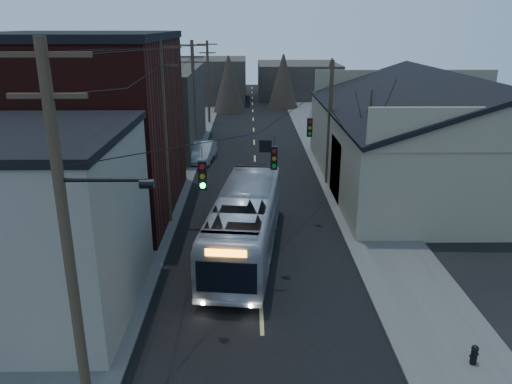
% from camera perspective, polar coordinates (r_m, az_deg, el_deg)
% --- Properties ---
extents(road_surface, '(9.00, 110.00, 0.02)m').
position_cam_1_polar(road_surface, '(39.90, -0.11, 3.11)').
color(road_surface, black).
rests_on(road_surface, ground).
extents(sidewalk_left, '(4.00, 110.00, 0.12)m').
position_cam_1_polar(sidewalk_left, '(40.34, -9.39, 3.10)').
color(sidewalk_left, '#474744').
rests_on(sidewalk_left, ground).
extents(sidewalk_right, '(4.00, 110.00, 0.12)m').
position_cam_1_polar(sidewalk_right, '(40.48, 9.15, 3.17)').
color(sidewalk_right, '#474744').
rests_on(sidewalk_right, ground).
extents(building_clapboard, '(8.00, 8.00, 7.00)m').
position_cam_1_polar(building_clapboard, '(20.73, -25.17, -3.63)').
color(building_clapboard, slate).
rests_on(building_clapboard, ground).
extents(building_brick, '(10.00, 12.00, 10.00)m').
position_cam_1_polar(building_brick, '(30.54, -19.14, 6.84)').
color(building_brick, black).
rests_on(building_brick, ground).
extents(building_left_far, '(9.00, 14.00, 7.00)m').
position_cam_1_polar(building_left_far, '(45.92, -12.30, 9.22)').
color(building_left_far, '#2F2B26').
rests_on(building_left_far, ground).
extents(warehouse, '(16.16, 20.60, 7.73)m').
position_cam_1_polar(warehouse, '(36.91, 20.69, 4.91)').
color(warehouse, '#7E745C').
rests_on(warehouse, ground).
extents(building_far_left, '(10.00, 12.00, 6.00)m').
position_cam_1_polar(building_far_left, '(74.04, -5.19, 12.64)').
color(building_far_left, '#2F2B26').
rests_on(building_far_left, ground).
extents(building_far_right, '(12.00, 14.00, 5.00)m').
position_cam_1_polar(building_far_right, '(79.21, 4.75, 12.68)').
color(building_far_right, '#2F2B26').
rests_on(building_far_right, ground).
extents(bare_tree, '(0.40, 0.40, 7.20)m').
position_cam_1_polar(bare_tree, '(30.12, 12.62, 4.53)').
color(bare_tree, black).
rests_on(bare_tree, ground).
extents(utility_lines, '(11.24, 45.28, 10.50)m').
position_cam_1_polar(utility_lines, '(33.19, -5.44, 8.58)').
color(utility_lines, '#382B1E').
rests_on(utility_lines, ground).
extents(bus, '(4.04, 11.79, 3.22)m').
position_cam_1_polar(bus, '(24.22, -1.25, -3.46)').
color(bus, '#A7AAB3').
rests_on(bus, ground).
extents(parked_car, '(2.07, 4.86, 1.56)m').
position_cam_1_polar(parked_car, '(41.20, -6.14, 4.61)').
color(parked_car, '#9C9FA3').
rests_on(parked_car, ground).
extents(fire_hydrant, '(0.34, 0.24, 0.69)m').
position_cam_1_polar(fire_hydrant, '(18.59, 23.68, -16.57)').
color(fire_hydrant, black).
rests_on(fire_hydrant, sidewalk_right).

